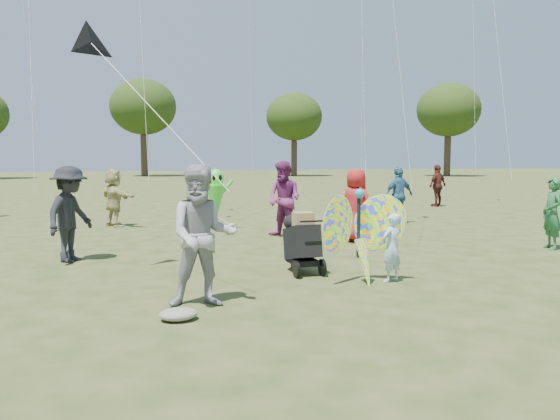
{
  "coord_description": "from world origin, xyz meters",
  "views": [
    {
      "loc": [
        -3.37,
        -7.8,
        2.04
      ],
      "look_at": [
        -0.2,
        1.5,
        1.1
      ],
      "focal_mm": 35.0,
      "sensor_mm": 36.0,
      "label": 1
    }
  ],
  "objects_px": {
    "child_girl": "(391,248)",
    "crowd_b": "(70,214)",
    "butterfly_kite": "(361,236)",
    "alien_kite": "(216,196)",
    "crowd_e": "(284,199)",
    "crowd_j": "(194,185)",
    "crowd_c": "(399,195)",
    "crowd_a": "(356,205)",
    "jogging_stroller": "(301,238)",
    "crowd_h": "(438,186)",
    "adult_man": "(203,236)",
    "crowd_d": "(114,198)",
    "crowd_f": "(552,214)"
  },
  "relations": [
    {
      "from": "child_girl",
      "to": "crowd_b",
      "type": "height_order",
      "value": "crowd_b"
    },
    {
      "from": "butterfly_kite",
      "to": "alien_kite",
      "type": "xyz_separation_m",
      "value": [
        -0.84,
        7.22,
        0.19
      ]
    },
    {
      "from": "crowd_e",
      "to": "alien_kite",
      "type": "distance_m",
      "value": 2.36
    },
    {
      "from": "crowd_b",
      "to": "crowd_e",
      "type": "relative_size",
      "value": 0.96
    },
    {
      "from": "crowd_j",
      "to": "butterfly_kite",
      "type": "distance_m",
      "value": 15.45
    },
    {
      "from": "crowd_c",
      "to": "butterfly_kite",
      "type": "distance_m",
      "value": 8.49
    },
    {
      "from": "crowd_a",
      "to": "jogging_stroller",
      "type": "distance_m",
      "value": 3.88
    },
    {
      "from": "jogging_stroller",
      "to": "crowd_b",
      "type": "bearing_deg",
      "value": 150.17
    },
    {
      "from": "crowd_a",
      "to": "crowd_h",
      "type": "bearing_deg",
      "value": -75.37
    },
    {
      "from": "crowd_e",
      "to": "alien_kite",
      "type": "height_order",
      "value": "crowd_e"
    },
    {
      "from": "adult_man",
      "to": "crowd_b",
      "type": "relative_size",
      "value": 1.04
    },
    {
      "from": "crowd_h",
      "to": "butterfly_kite",
      "type": "distance_m",
      "value": 15.12
    },
    {
      "from": "crowd_d",
      "to": "alien_kite",
      "type": "height_order",
      "value": "alien_kite"
    },
    {
      "from": "crowd_b",
      "to": "alien_kite",
      "type": "relative_size",
      "value": 1.08
    },
    {
      "from": "crowd_a",
      "to": "crowd_e",
      "type": "distance_m",
      "value": 1.89
    },
    {
      "from": "crowd_h",
      "to": "child_girl",
      "type": "bearing_deg",
      "value": 31.78
    },
    {
      "from": "crowd_c",
      "to": "jogging_stroller",
      "type": "bearing_deg",
      "value": 38.73
    },
    {
      "from": "child_girl",
      "to": "crowd_h",
      "type": "height_order",
      "value": "crowd_h"
    },
    {
      "from": "adult_man",
      "to": "crowd_d",
      "type": "bearing_deg",
      "value": 104.0
    },
    {
      "from": "crowd_h",
      "to": "jogging_stroller",
      "type": "xyz_separation_m",
      "value": [
        -10.21,
        -10.58,
        -0.27
      ]
    },
    {
      "from": "crowd_a",
      "to": "crowd_b",
      "type": "xyz_separation_m",
      "value": [
        -6.46,
        -0.5,
        0.05
      ]
    },
    {
      "from": "child_girl",
      "to": "crowd_h",
      "type": "distance_m",
      "value": 14.84
    },
    {
      "from": "crowd_j",
      "to": "jogging_stroller",
      "type": "bearing_deg",
      "value": 6.99
    },
    {
      "from": "crowd_a",
      "to": "butterfly_kite",
      "type": "relative_size",
      "value": 1.02
    },
    {
      "from": "crowd_j",
      "to": "crowd_c",
      "type": "bearing_deg",
      "value": 39.3
    },
    {
      "from": "adult_man",
      "to": "crowd_e",
      "type": "bearing_deg",
      "value": 70.07
    },
    {
      "from": "crowd_c",
      "to": "crowd_h",
      "type": "height_order",
      "value": "same"
    },
    {
      "from": "adult_man",
      "to": "crowd_f",
      "type": "bearing_deg",
      "value": 23.7
    },
    {
      "from": "jogging_stroller",
      "to": "alien_kite",
      "type": "height_order",
      "value": "alien_kite"
    },
    {
      "from": "crowd_d",
      "to": "alien_kite",
      "type": "bearing_deg",
      "value": -150.67
    },
    {
      "from": "adult_man",
      "to": "jogging_stroller",
      "type": "bearing_deg",
      "value": 47.24
    },
    {
      "from": "crowd_b",
      "to": "crowd_a",
      "type": "bearing_deg",
      "value": -52.03
    },
    {
      "from": "crowd_d",
      "to": "crowd_h",
      "type": "distance_m",
      "value": 13.39
    },
    {
      "from": "crowd_a",
      "to": "crowd_d",
      "type": "distance_m",
      "value": 7.42
    },
    {
      "from": "crowd_j",
      "to": "butterfly_kite",
      "type": "bearing_deg",
      "value": 9.44
    },
    {
      "from": "crowd_c",
      "to": "crowd_d",
      "type": "distance_m",
      "value": 8.67
    },
    {
      "from": "crowd_a",
      "to": "crowd_j",
      "type": "distance_m",
      "value": 11.59
    },
    {
      "from": "adult_man",
      "to": "butterfly_kite",
      "type": "relative_size",
      "value": 1.12
    },
    {
      "from": "crowd_c",
      "to": "crowd_d",
      "type": "xyz_separation_m",
      "value": [
        -8.41,
        2.1,
        -0.02
      ]
    },
    {
      "from": "crowd_c",
      "to": "crowd_j",
      "type": "bearing_deg",
      "value": -68.12
    },
    {
      "from": "crowd_h",
      "to": "alien_kite",
      "type": "relative_size",
      "value": 1.02
    },
    {
      "from": "crowd_d",
      "to": "crowd_e",
      "type": "xyz_separation_m",
      "value": [
        4.06,
        -3.75,
        0.12
      ]
    },
    {
      "from": "crowd_b",
      "to": "crowd_d",
      "type": "xyz_separation_m",
      "value": [
        1.01,
        5.53,
        -0.08
      ]
    },
    {
      "from": "crowd_e",
      "to": "crowd_a",
      "type": "bearing_deg",
      "value": 14.33
    },
    {
      "from": "crowd_a",
      "to": "butterfly_kite",
      "type": "height_order",
      "value": "crowd_a"
    },
    {
      "from": "crowd_b",
      "to": "crowd_e",
      "type": "bearing_deg",
      "value": -37.15
    },
    {
      "from": "adult_man",
      "to": "crowd_a",
      "type": "relative_size",
      "value": 1.09
    },
    {
      "from": "adult_man",
      "to": "crowd_e",
      "type": "distance_m",
      "value": 6.66
    },
    {
      "from": "crowd_c",
      "to": "jogging_stroller",
      "type": "height_order",
      "value": "crowd_c"
    },
    {
      "from": "butterfly_kite",
      "to": "alien_kite",
      "type": "height_order",
      "value": "alien_kite"
    }
  ]
}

